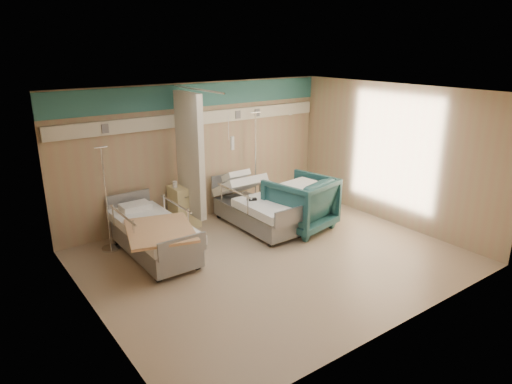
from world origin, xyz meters
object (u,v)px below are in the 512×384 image
bedside_cabinet (184,206)px  visitor_armchair (301,203)px  bed_left (154,239)px  iv_stand_right (255,189)px  iv_stand_left (109,229)px  bed_right (257,212)px

bedside_cabinet → visitor_armchair: visitor_armchair is taller
bed_left → iv_stand_right: 3.03m
bedside_cabinet → iv_stand_right: (1.82, 0.08, 0.01)m
bedside_cabinet → iv_stand_left: bearing=-173.5°
visitor_armchair → bedside_cabinet: bearing=-50.5°
visitor_armchair → iv_stand_left: 3.61m
bed_left → iv_stand_left: size_ratio=1.15×
bed_left → iv_stand_left: (-0.53, 0.72, 0.07)m
bed_right → iv_stand_right: 1.19m
visitor_armchair → iv_stand_right: (0.02, 1.53, -0.09)m
visitor_armchair → iv_stand_right: size_ratio=0.54×
bedside_cabinet → iv_stand_left: size_ratio=0.45×
bed_right → visitor_armchair: size_ratio=1.86×
visitor_armchair → iv_stand_left: size_ratio=0.62×
bed_right → visitor_armchair: visitor_armchair is taller
bed_right → bed_left: 2.20m
bed_right → iv_stand_left: 2.82m
iv_stand_right → visitor_armchair: bearing=-90.6°
iv_stand_left → bed_left: bearing=-53.7°
bed_right → bedside_cabinet: bearing=142.0°
bedside_cabinet → bed_left: bearing=-139.4°
bed_left → bedside_cabinet: size_ratio=2.54×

